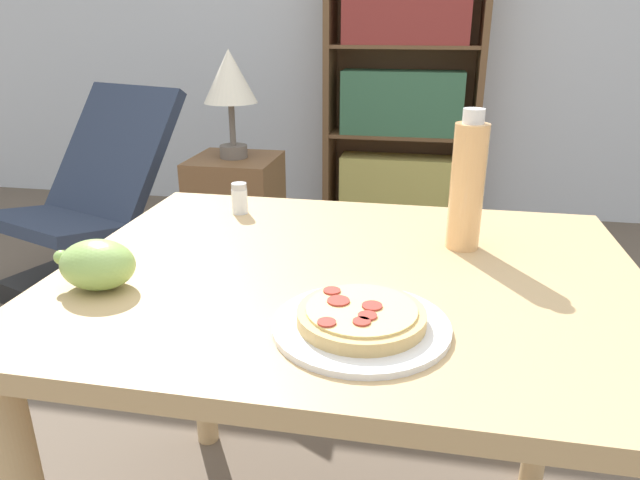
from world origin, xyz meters
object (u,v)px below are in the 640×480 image
at_px(pizza_on_plate, 361,320).
at_px(lounge_chair_near, 92,230).
at_px(table_lamp, 230,82).
at_px(salt_shaker, 240,198).
at_px(bookshelf, 402,99).
at_px(grape_bunch, 97,265).
at_px(drink_bottle, 467,185).
at_px(side_table, 238,231).

distance_m(pizza_on_plate, lounge_chair_near, 2.02).
bearing_deg(lounge_chair_near, table_lamp, 22.35).
bearing_deg(salt_shaker, bookshelf, 83.46).
xyz_separation_m(bookshelf, table_lamp, (-0.60, -1.26, 0.21)).
bearing_deg(table_lamp, bookshelf, 64.37).
bearing_deg(salt_shaker, grape_bunch, -104.02).
xyz_separation_m(grape_bunch, bookshelf, (0.36, 2.64, -0.05)).
bearing_deg(lounge_chair_near, grape_bunch, -35.87).
bearing_deg(drink_bottle, pizza_on_plate, -113.66).
distance_m(drink_bottle, lounge_chair_near, 1.93).
distance_m(drink_bottle, table_lamp, 1.38).
distance_m(lounge_chair_near, bookshelf, 1.86).
xyz_separation_m(drink_bottle, lounge_chair_near, (-1.51, 1.06, -0.57)).
bearing_deg(bookshelf, table_lamp, -115.63).
relative_size(grape_bunch, side_table, 0.22).
bearing_deg(side_table, table_lamp, -90.00).
bearing_deg(table_lamp, side_table, 90.00).
xyz_separation_m(pizza_on_plate, lounge_chair_near, (-1.36, 1.42, -0.46)).
bearing_deg(side_table, lounge_chair_near, -177.98).
xyz_separation_m(salt_shaker, lounge_chair_near, (-1.02, 0.94, -0.48)).
relative_size(salt_shaker, lounge_chair_near, 0.08).
relative_size(drink_bottle, table_lamp, 0.64).
height_order(salt_shaker, bookshelf, bookshelf).
xyz_separation_m(pizza_on_plate, drink_bottle, (0.16, 0.36, 0.11)).
distance_m(grape_bunch, side_table, 1.48).
bearing_deg(side_table, grape_bunch, -80.07).
distance_m(pizza_on_plate, bookshelf, 2.70).
bearing_deg(table_lamp, lounge_chair_near, -177.98).
distance_m(grape_bunch, lounge_chair_near, 1.71).
bearing_deg(pizza_on_plate, lounge_chair_near, 133.72).
xyz_separation_m(drink_bottle, bookshelf, (-0.24, 2.34, -0.13)).
xyz_separation_m(grape_bunch, salt_shaker, (0.11, 0.42, -0.01)).
bearing_deg(drink_bottle, table_lamp, 127.84).
relative_size(lounge_chair_near, side_table, 1.43).
xyz_separation_m(pizza_on_plate, grape_bunch, (-0.44, 0.06, 0.03)).
distance_m(lounge_chair_near, table_lamp, 0.93).
relative_size(drink_bottle, lounge_chair_near, 0.30).
height_order(drink_bottle, side_table, drink_bottle).
bearing_deg(side_table, salt_shaker, -70.12).
xyz_separation_m(salt_shaker, table_lamp, (-0.35, 0.96, 0.16)).
bearing_deg(lounge_chair_near, side_table, 22.35).
bearing_deg(drink_bottle, bookshelf, 95.87).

